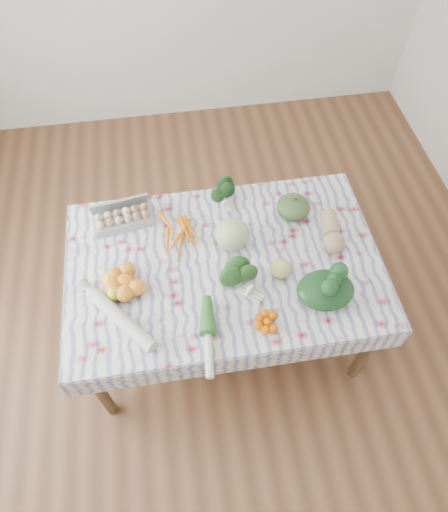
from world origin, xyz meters
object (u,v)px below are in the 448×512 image
Objects in this scene: dining_table at (224,271)px; kabocha_squash at (293,207)px; grapefruit at (280,269)px; butternut_squash at (332,231)px; cabbage at (232,234)px; egg_carton at (123,220)px.

kabocha_squash is at bearing 31.51° from dining_table.
grapefruit reaches higher than dining_table.
dining_table is 6.22× the size of butternut_squash.
butternut_squash is (0.54, -0.04, -0.03)m from cabbage.
dining_table is 4.95× the size of egg_carton.
butternut_squash is 2.45× the size of grapefruit.
grapefruit is at bearing -23.39° from dining_table.
butternut_squash is at bearing -22.54° from egg_carton.
butternut_squash is 0.38m from grapefruit.
dining_table is 0.33m from grapefruit.
butternut_squash is at bearing 6.53° from dining_table.
grapefruit is at bearing -39.11° from egg_carton.
kabocha_squash is at bearing 138.24° from butternut_squash.
cabbage is at bearing -157.13° from kabocha_squash.
dining_table is 0.21m from cabbage.
dining_table is at bearing -42.41° from egg_carton.
egg_carton is at bearing 174.77° from butternut_squash.
kabocha_squash is at bearing -13.22° from egg_carton.
egg_carton is at bearing 175.70° from kabocha_squash.
dining_table is at bearing -148.49° from kabocha_squash.
cabbage is 0.54m from butternut_squash.
butternut_squash is (0.60, 0.07, 0.14)m from dining_table.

